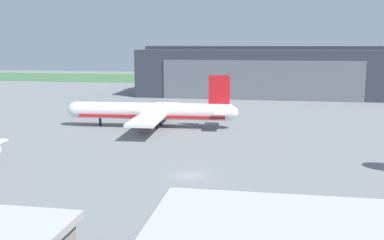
# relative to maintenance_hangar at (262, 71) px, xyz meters

# --- Properties ---
(ground_plane) EXTENTS (440.00, 440.00, 0.00)m
(ground_plane) POSITION_rel_maintenance_hangar_xyz_m (-8.41, -103.83, -8.24)
(ground_plane) COLOR slate
(grass_field_strip) EXTENTS (440.00, 56.00, 0.08)m
(grass_field_strip) POSITION_rel_maintenance_hangar_xyz_m (-8.41, 64.22, -8.20)
(grass_field_strip) COLOR #3E6E41
(grass_field_strip) RESTS_ON ground_plane
(maintenance_hangar) EXTENTS (85.17, 37.47, 17.40)m
(maintenance_hangar) POSITION_rel_maintenance_hangar_xyz_m (0.00, 0.00, 0.00)
(maintenance_hangar) COLOR #2D333D
(maintenance_hangar) RESTS_ON ground_plane
(airliner_far_left) EXTENTS (38.18, 32.39, 11.64)m
(airliner_far_left) POSITION_rel_maintenance_hangar_xyz_m (-22.87, -69.85, -4.74)
(airliner_far_left) COLOR silver
(airliner_far_left) RESTS_ON ground_plane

